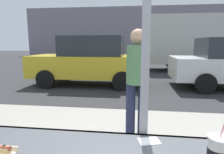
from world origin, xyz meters
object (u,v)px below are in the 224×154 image
at_px(box_truck, 208,42).
at_px(parked_car_yellow, 90,61).
at_px(soda_cup_right, 218,152).
at_px(pedestrian, 137,77).

bearing_deg(box_truck, parked_car_yellow, -141.33).
xyz_separation_m(soda_cup_right, pedestrian, (-0.37, 1.99, -0.01)).
bearing_deg(parked_car_yellow, box_truck, 38.67).
bearing_deg(box_truck, pedestrian, -113.41).
relative_size(soda_cup_right, box_truck, 0.04).
distance_m(parked_car_yellow, box_truck, 7.15).
relative_size(soda_cup_right, pedestrian, 0.18).
distance_m(box_truck, pedestrian, 9.57).
bearing_deg(pedestrian, parked_car_yellow, 112.18).
bearing_deg(pedestrian, soda_cup_right, -79.37).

